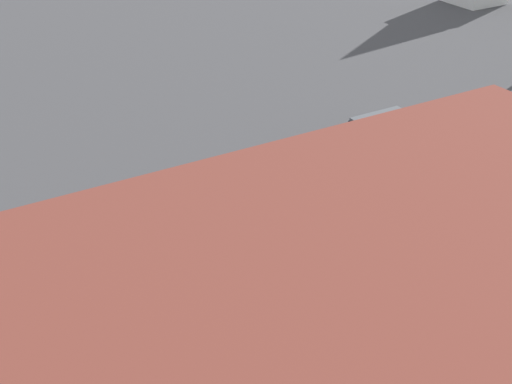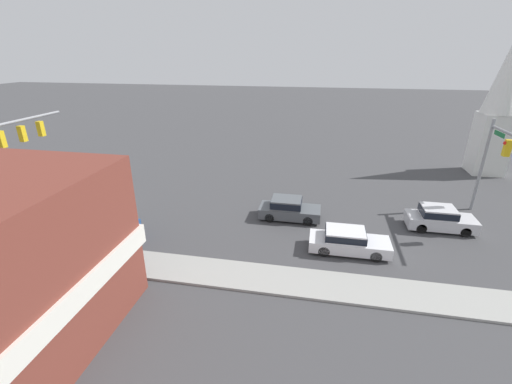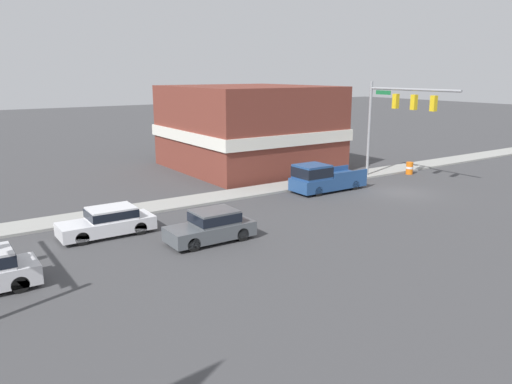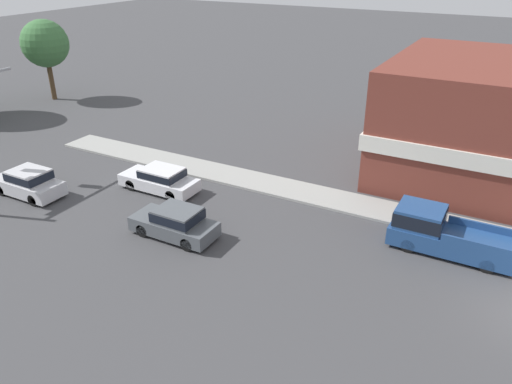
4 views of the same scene
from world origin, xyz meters
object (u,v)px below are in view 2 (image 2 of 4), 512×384
(car_lead, at_px, (288,208))
(car_oncoming, at_px, (348,240))
(car_second_ahead, at_px, (439,218))
(pickup_truck_parked, at_px, (101,224))

(car_lead, distance_m, car_oncoming, 5.36)
(car_lead, height_order, car_second_ahead, car_second_ahead)
(pickup_truck_parked, bearing_deg, car_second_ahead, 103.79)
(car_lead, xyz_separation_m, car_oncoming, (3.70, 3.87, -0.05))
(car_lead, xyz_separation_m, car_second_ahead, (-0.34, 10.02, 0.02))
(car_second_ahead, relative_size, pickup_truck_parked, 0.78)
(pickup_truck_parked, bearing_deg, car_lead, 113.37)
(car_lead, distance_m, pickup_truck_parked, 12.38)
(car_lead, height_order, pickup_truck_parked, pickup_truck_parked)
(car_oncoming, relative_size, car_second_ahead, 1.09)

